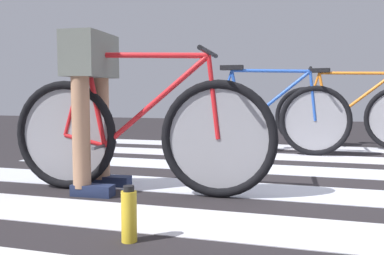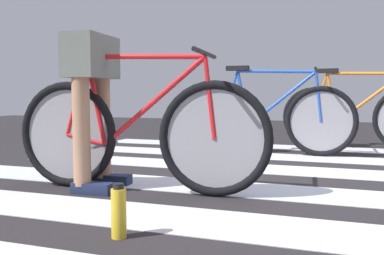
{
  "view_description": "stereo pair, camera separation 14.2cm",
  "coord_description": "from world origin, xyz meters",
  "px_view_note": "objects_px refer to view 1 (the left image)",
  "views": [
    {
      "loc": [
        -0.0,
        -3.02,
        0.65
      ],
      "look_at": [
        -0.83,
        -0.13,
        0.4
      ],
      "focal_mm": 38.21,
      "sensor_mm": 36.0,
      "label": 1
    },
    {
      "loc": [
        0.14,
        -3.02,
        0.65
      ],
      "look_at": [
        -0.83,
        -0.13,
        0.4
      ],
      "focal_mm": 38.21,
      "sensor_mm": 36.0,
      "label": 2
    }
  ],
  "objects_px": {
    "cyclist_1_of_3": "(92,90)",
    "bicycle_2_of_3": "(264,117)",
    "bicycle_3_of_3": "(349,115)",
    "bicycle_1_of_3": "(138,133)",
    "water_bottle": "(130,215)"
  },
  "relations": [
    {
      "from": "cyclist_1_of_3",
      "to": "bicycle_2_of_3",
      "type": "height_order",
      "value": "cyclist_1_of_3"
    },
    {
      "from": "bicycle_3_of_3",
      "to": "bicycle_2_of_3",
      "type": "bearing_deg",
      "value": -131.67
    },
    {
      "from": "cyclist_1_of_3",
      "to": "bicycle_3_of_3",
      "type": "relative_size",
      "value": 0.59
    },
    {
      "from": "bicycle_1_of_3",
      "to": "bicycle_2_of_3",
      "type": "relative_size",
      "value": 1.0
    },
    {
      "from": "bicycle_2_of_3",
      "to": "water_bottle",
      "type": "xyz_separation_m",
      "value": [
        -0.28,
        -2.75,
        -0.27
      ]
    },
    {
      "from": "cyclist_1_of_3",
      "to": "bicycle_2_of_3",
      "type": "distance_m",
      "value": 2.17
    },
    {
      "from": "bicycle_2_of_3",
      "to": "cyclist_1_of_3",
      "type": "bearing_deg",
      "value": -115.39
    },
    {
      "from": "bicycle_1_of_3",
      "to": "cyclist_1_of_3",
      "type": "distance_m",
      "value": 0.41
    },
    {
      "from": "bicycle_1_of_3",
      "to": "cyclist_1_of_3",
      "type": "bearing_deg",
      "value": 180.0
    },
    {
      "from": "bicycle_1_of_3",
      "to": "bicycle_2_of_3",
      "type": "distance_m",
      "value": 2.03
    },
    {
      "from": "water_bottle",
      "to": "cyclist_1_of_3",
      "type": "bearing_deg",
      "value": 127.95
    },
    {
      "from": "water_bottle",
      "to": "bicycle_3_of_3",
      "type": "bearing_deg",
      "value": 71.31
    },
    {
      "from": "bicycle_1_of_3",
      "to": "water_bottle",
      "type": "height_order",
      "value": "bicycle_1_of_3"
    },
    {
      "from": "bicycle_3_of_3",
      "to": "water_bottle",
      "type": "bearing_deg",
      "value": -99.68
    },
    {
      "from": "bicycle_1_of_3",
      "to": "water_bottle",
      "type": "bearing_deg",
      "value": -72.0
    }
  ]
}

